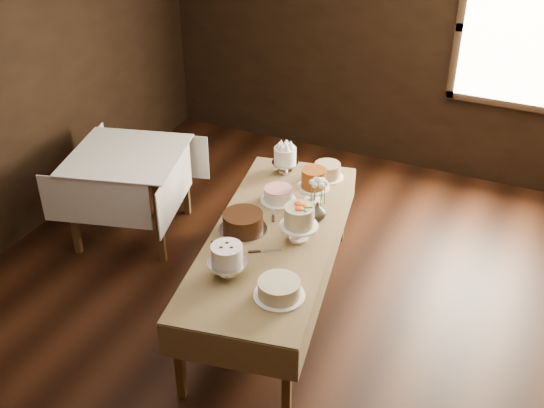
{
  "coord_description": "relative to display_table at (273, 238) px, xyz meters",
  "views": [
    {
      "loc": [
        1.73,
        -3.49,
        3.47
      ],
      "look_at": [
        0.0,
        0.2,
        0.95
      ],
      "focal_mm": 43.35,
      "sensor_mm": 36.0,
      "label": 1
    }
  ],
  "objects": [
    {
      "name": "cake_chocolate",
      "position": [
        -0.22,
        -0.06,
        0.12
      ],
      "size": [
        0.43,
        0.43,
        0.14
      ],
      "color": "silver",
      "rests_on": "display_table"
    },
    {
      "name": "cake_server_c",
      "position": [
        -0.13,
        0.27,
        0.06
      ],
      "size": [
        0.13,
        0.23,
        0.01
      ],
      "primitive_type": "cube",
      "rotation": [
        0.0,
        0.0,
        2.03
      ],
      "color": "silver",
      "rests_on": "display_table"
    },
    {
      "name": "cake_speckled",
      "position": [
        0.06,
        0.96,
        0.11
      ],
      "size": [
        0.31,
        0.31,
        0.13
      ],
      "color": "white",
      "rests_on": "display_table"
    },
    {
      "name": "cake_lattice",
      "position": [
        -0.16,
        0.43,
        0.1
      ],
      "size": [
        0.33,
        0.33,
        0.11
      ],
      "color": "white",
      "rests_on": "display_table"
    },
    {
      "name": "cake_caramel",
      "position": [
        0.1,
        0.54,
        0.18
      ],
      "size": [
        0.26,
        0.26,
        0.3
      ],
      "color": "white",
      "rests_on": "display_table"
    },
    {
      "name": "floor",
      "position": [
        -0.02,
        -0.19,
        -0.66
      ],
      "size": [
        5.0,
        6.0,
        0.01
      ],
      "primitive_type": "cube",
      "color": "black",
      "rests_on": "ground"
    },
    {
      "name": "flower_vase",
      "position": [
        0.23,
        0.31,
        0.12
      ],
      "size": [
        0.18,
        0.18,
        0.14
      ],
      "primitive_type": "imported",
      "rotation": [
        0.0,
        0.0,
        5.06
      ],
      "color": "#2D2823",
      "rests_on": "display_table"
    },
    {
      "name": "cake_meringue",
      "position": [
        -0.3,
        0.89,
        0.16
      ],
      "size": [
        0.26,
        0.26,
        0.25
      ],
      "color": "silver",
      "rests_on": "display_table"
    },
    {
      "name": "display_table",
      "position": [
        0.0,
        0.0,
        0.0
      ],
      "size": [
        1.3,
        2.42,
        0.71
      ],
      "rotation": [
        0.0,
        0.0,
        0.18
      ],
      "color": "#47301A",
      "rests_on": "ground"
    },
    {
      "name": "cake_server_d",
      "position": [
        0.25,
        0.29,
        0.06
      ],
      "size": [
        0.11,
        0.23,
        0.01
      ],
      "primitive_type": "cube",
      "rotation": [
        0.0,
        0.0,
        1.2
      ],
      "color": "silver",
      "rests_on": "display_table"
    },
    {
      "name": "window",
      "position": [
        1.28,
        2.75,
        0.94
      ],
      "size": [
        1.1,
        0.05,
        1.3
      ],
      "primitive_type": "cube",
      "color": "#FFEABF",
      "rests_on": "wall_back"
    },
    {
      "name": "wall_back",
      "position": [
        -0.02,
        2.81,
        0.74
      ],
      "size": [
        5.0,
        0.02,
        2.8
      ],
      "primitive_type": "cube",
      "color": "black",
      "rests_on": "ground"
    },
    {
      "name": "cake_server_e",
      "position": [
        -0.19,
        -0.29,
        0.06
      ],
      "size": [
        0.24,
        0.06,
        0.01
      ],
      "primitive_type": "cube",
      "rotation": [
        0.0,
        0.0,
        0.16
      ],
      "color": "silver",
      "rests_on": "display_table"
    },
    {
      "name": "flower_bouquet",
      "position": [
        0.23,
        0.31,
        0.32
      ],
      "size": [
        0.14,
        0.14,
        0.2
      ],
      "primitive_type": null,
      "color": "white",
      "rests_on": "flower_vase"
    },
    {
      "name": "cake_flowers",
      "position": [
        0.2,
        0.0,
        0.18
      ],
      "size": [
        0.3,
        0.3,
        0.29
      ],
      "color": "white",
      "rests_on": "display_table"
    },
    {
      "name": "side_table",
      "position": [
        -1.62,
        0.41,
        0.06
      ],
      "size": [
        1.19,
        1.19,
        0.82
      ],
      "rotation": [
        0.0,
        0.0,
        0.27
      ],
      "color": "#47301A",
      "rests_on": "ground"
    },
    {
      "name": "cake_cream",
      "position": [
        0.34,
        -0.65,
        0.11
      ],
      "size": [
        0.38,
        0.38,
        0.12
      ],
      "color": "white",
      "rests_on": "display_table"
    },
    {
      "name": "cake_server_a",
      "position": [
        0.08,
        -0.22,
        0.06
      ],
      "size": [
        0.22,
        0.15,
        0.01
      ],
      "primitive_type": "cube",
      "rotation": [
        0.0,
        0.0,
        0.56
      ],
      "color": "silver",
      "rests_on": "display_table"
    },
    {
      "name": "cake_swirl",
      "position": [
        -0.07,
        -0.6,
        0.16
      ],
      "size": [
        0.3,
        0.3,
        0.25
      ],
      "color": "silver",
      "rests_on": "display_table"
    }
  ]
}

